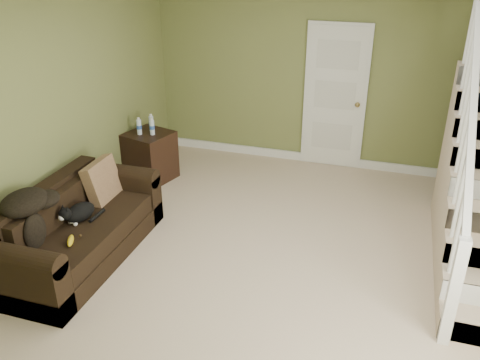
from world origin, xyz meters
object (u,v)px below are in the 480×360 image
Objects in this scene: banana at (70,241)px; side_table at (150,156)px; sofa at (77,232)px; cat at (79,213)px.

side_table is at bearing 71.65° from banana.
sofa is 1.94m from side_table.
side_table is 1.95m from cat.
cat is 2.59× the size of banana.
side_table reaches higher than cat.
cat is at bearing -84.12° from side_table.
sofa is at bearing -85.46° from side_table.
sofa is 0.23m from cat.
cat is (0.20, -1.93, 0.18)m from side_table.
sofa reaches higher than cat.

